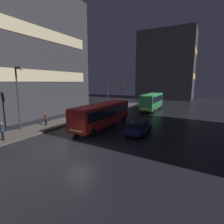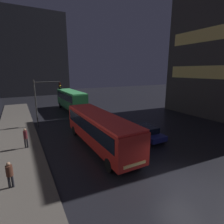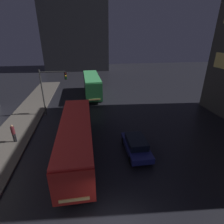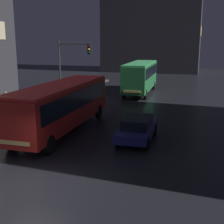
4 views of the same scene
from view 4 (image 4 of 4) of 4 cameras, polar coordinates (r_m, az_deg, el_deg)
The scene contains 7 objects.
ground_plane at distance 13.52m, azimuth -14.10°, elevation -12.76°, with size 120.00×120.00×0.00m, color black.
building_far_backdrop at distance 63.70m, azimuth 7.65°, elevation 17.67°, with size 18.07×12.00×22.50m.
bus_near at distance 20.28m, azimuth -9.21°, elevation 1.75°, with size 2.60×11.03×3.10m.
bus_far at distance 35.06m, azimuth 5.22°, elevation 6.83°, with size 2.78×9.92×3.45m.
car_taxi at distance 18.58m, azimuth 4.64°, elevation -2.95°, with size 1.88×4.32×1.37m.
pedestrian_mid at distance 25.65m, azimuth -18.80°, elevation 1.91°, with size 0.46×0.46×1.81m.
traffic_light_main at distance 29.50m, azimuth -7.59°, elevation 9.24°, with size 3.23×0.35×5.84m.
Camera 4 is at (6.38, -10.44, 5.75)m, focal length 50.00 mm.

